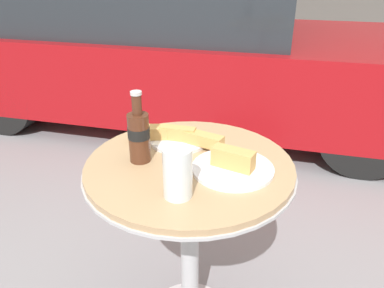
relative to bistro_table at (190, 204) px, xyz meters
name	(u,v)px	position (x,y,z in m)	size (l,w,h in m)	color
bistro_table	(190,204)	(0.00, 0.00, 0.00)	(0.68, 0.68, 0.74)	#B7B7BC
cola_bottle_left	(139,135)	(-0.16, -0.02, 0.26)	(0.07, 0.07, 0.23)	#4C2819
drinking_glass	(178,175)	(0.02, -0.19, 0.23)	(0.08, 0.08, 0.14)	black
lunch_plate_near	(177,137)	(-0.08, 0.12, 0.19)	(0.34, 0.21, 0.06)	white
lunch_plate_far	(233,165)	(0.14, -0.01, 0.18)	(0.25, 0.25, 0.07)	white
parked_car	(183,51)	(-0.62, 2.15, 0.02)	(4.48, 1.66, 1.25)	#9E0F14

